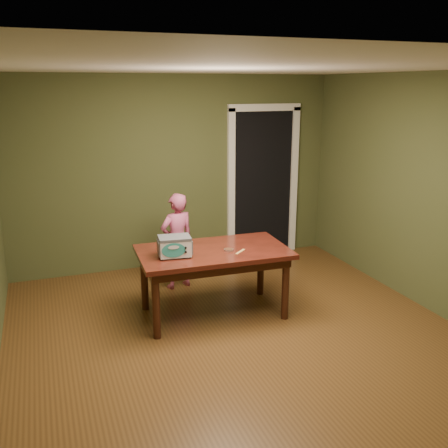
# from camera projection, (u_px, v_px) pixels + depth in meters

# --- Properties ---
(floor) EXTENTS (5.00, 5.00, 0.00)m
(floor) POSITION_uv_depth(u_px,v_px,m) (245.00, 344.00, 4.89)
(floor) COLOR brown
(floor) RESTS_ON ground
(room_shell) EXTENTS (4.52, 5.02, 2.61)m
(room_shell) POSITION_uv_depth(u_px,v_px,m) (248.00, 172.00, 4.43)
(room_shell) COLOR #454B28
(room_shell) RESTS_ON ground
(doorway) EXTENTS (1.10, 0.66, 2.25)m
(doorway) POSITION_uv_depth(u_px,v_px,m) (254.00, 181.00, 7.55)
(doorway) COLOR black
(doorway) RESTS_ON ground
(dining_table) EXTENTS (1.63, 0.96, 0.75)m
(dining_table) POSITION_uv_depth(u_px,v_px,m) (213.00, 258.00, 5.37)
(dining_table) COLOR #38130C
(dining_table) RESTS_ON floor
(toy_oven) EXTENTS (0.37, 0.27, 0.21)m
(toy_oven) POSITION_uv_depth(u_px,v_px,m) (175.00, 246.00, 5.10)
(toy_oven) COLOR #4C4F54
(toy_oven) RESTS_ON dining_table
(baking_pan) EXTENTS (0.10, 0.10, 0.02)m
(baking_pan) POSITION_uv_depth(u_px,v_px,m) (229.00, 250.00, 5.30)
(baking_pan) COLOR silver
(baking_pan) RESTS_ON dining_table
(spatula) EXTENTS (0.15, 0.14, 0.01)m
(spatula) POSITION_uv_depth(u_px,v_px,m) (240.00, 252.00, 5.26)
(spatula) COLOR #DBAE5F
(spatula) RESTS_ON dining_table
(child) EXTENTS (0.49, 0.39, 1.20)m
(child) POSITION_uv_depth(u_px,v_px,m) (177.00, 241.00, 6.13)
(child) COLOR #C24F7A
(child) RESTS_ON floor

